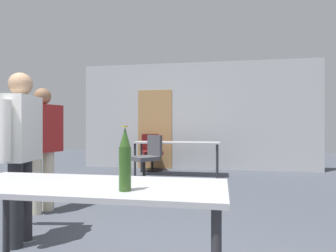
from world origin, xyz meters
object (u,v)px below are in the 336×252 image
at_px(office_chair_far_right, 147,160).
at_px(office_chair_mid_tucked, 152,153).
at_px(person_near_casual, 19,141).
at_px(person_far_watching, 42,138).
at_px(beer_bottle, 125,160).

height_order(office_chair_far_right, office_chair_mid_tucked, office_chair_far_right).
distance_m(person_near_casual, office_chair_far_right, 3.39).
bearing_deg(office_chair_mid_tucked, person_near_casual, 63.31).
relative_size(person_far_watching, office_chair_far_right, 1.72).
xyz_separation_m(person_near_casual, beer_bottle, (1.35, -0.97, -0.05)).
distance_m(office_chair_far_right, office_chair_mid_tucked, 1.53).
height_order(office_chair_far_right, beer_bottle, beer_bottle).
height_order(person_far_watching, office_chair_far_right, person_far_watching).
xyz_separation_m(person_far_watching, office_chair_far_right, (0.80, 2.34, -0.52)).
bearing_deg(office_chair_far_right, office_chair_mid_tucked, -38.36).
bearing_deg(person_far_watching, beer_bottle, -119.61).
distance_m(office_chair_far_right, beer_bottle, 4.42).
distance_m(person_far_watching, office_chair_mid_tucked, 3.92).
bearing_deg(beer_bottle, person_near_casual, 144.45).
xyz_separation_m(person_far_watching, beer_bottle, (1.76, -1.95, -0.03)).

